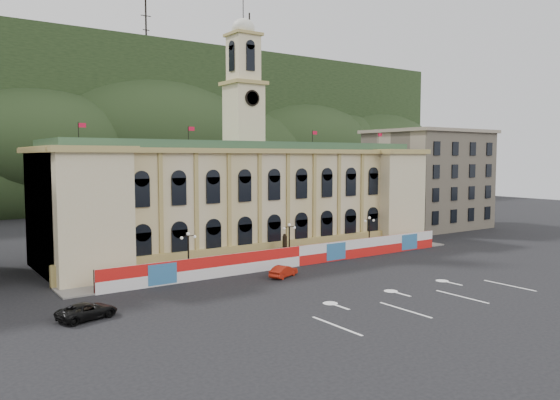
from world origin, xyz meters
TOP-DOWN VIEW (x-y plane):
  - ground at (0.00, 0.00)m, footprint 260.00×260.00m
  - lane_markings at (0.00, -5.00)m, footprint 26.00×10.00m
  - hill_ridge at (0.03, 121.99)m, footprint 230.00×80.00m
  - city_hall at (0.00, 27.63)m, footprint 56.20×17.60m
  - side_building_right at (43.00, 30.93)m, footprint 21.00×17.00m
  - hoarding_fence at (0.06, 15.07)m, footprint 50.00×0.44m
  - pavement at (0.00, 17.75)m, footprint 56.00×5.50m
  - statue at (0.00, 18.00)m, footprint 1.40×1.40m
  - lamp_left at (-14.00, 17.00)m, footprint 1.96×0.44m
  - lamp_center at (0.00, 17.00)m, footprint 1.96×0.44m
  - lamp_right at (14.00, 17.00)m, footprint 1.96×0.44m
  - red_sedan at (-5.17, 10.99)m, footprint 4.37×5.09m
  - black_suv at (-27.86, 7.35)m, footprint 4.63×6.09m

SIDE VIEW (x-z plane):
  - ground at x=0.00m, z-range 0.00..0.00m
  - lane_markings at x=0.00m, z-range -0.01..0.01m
  - pavement at x=0.00m, z-range 0.00..0.16m
  - red_sedan at x=-5.17m, z-range 0.00..1.34m
  - black_suv at x=-27.86m, z-range 0.00..1.39m
  - statue at x=0.00m, z-range -0.67..3.05m
  - hoarding_fence at x=0.06m, z-range 0.00..2.50m
  - lamp_left at x=-14.00m, z-range 0.50..5.65m
  - lamp_center at x=0.00m, z-range 0.50..5.65m
  - lamp_right at x=14.00m, z-range 0.50..5.65m
  - city_hall at x=0.00m, z-range -10.70..26.40m
  - side_building_right at x=43.00m, z-range 0.03..18.63m
  - hill_ridge at x=0.03m, z-range -12.52..51.48m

